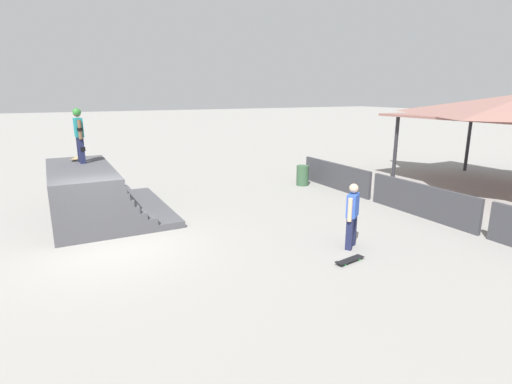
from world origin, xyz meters
TOP-DOWN VIEW (x-y plane):
  - ground_plane at (0.00, 0.00)m, footprint 160.00×160.00m
  - quarter_pipe_ramp at (-2.94, -0.10)m, footprint 4.80×3.45m
  - skater_on_deck at (-3.89, -0.24)m, footprint 0.75×0.26m
  - skateboard_on_deck at (-4.53, -0.38)m, footprint 0.81×0.39m
  - bystander_walking at (2.86, 5.44)m, footprint 0.48×0.61m
  - skateboard_on_ground at (3.60, 4.78)m, footprint 0.34×0.86m
  - barrier_fence at (1.83, 9.16)m, footprint 12.69×0.12m
  - trash_bin at (-3.61, 8.31)m, footprint 0.52×0.52m

SIDE VIEW (x-z plane):
  - ground_plane at x=0.00m, z-range 0.00..0.00m
  - skateboard_on_ground at x=3.60m, z-range 0.01..0.10m
  - trash_bin at x=-3.61m, z-range 0.00..0.85m
  - barrier_fence at x=1.83m, z-range 0.00..1.05m
  - quarter_pipe_ramp at x=-2.94m, z-range -0.09..1.53m
  - bystander_walking at x=2.86m, z-range 0.09..1.76m
  - skateboard_on_deck at x=-4.53m, z-range 1.63..1.72m
  - skater_on_deck at x=-3.89m, z-range 1.75..3.51m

